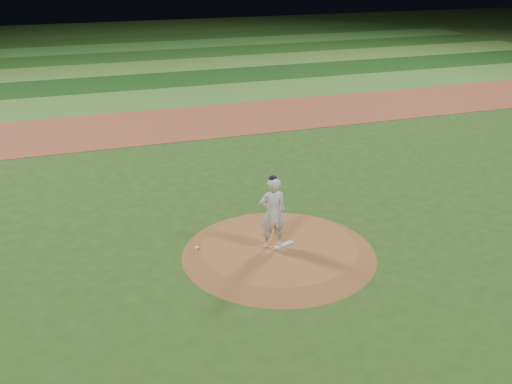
% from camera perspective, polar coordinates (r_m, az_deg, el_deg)
% --- Properties ---
extents(ground, '(120.00, 120.00, 0.00)m').
position_cam_1_polar(ground, '(16.33, 2.29, -6.16)').
color(ground, '#284C18').
rests_on(ground, ground).
extents(infield_dirt_band, '(70.00, 6.00, 0.02)m').
position_cam_1_polar(infield_dirt_band, '(28.88, -7.82, 6.82)').
color(infield_dirt_band, brown).
rests_on(infield_dirt_band, ground).
extents(outfield_stripe_0, '(70.00, 5.00, 0.02)m').
position_cam_1_polar(outfield_stripe_0, '(34.12, -9.72, 9.21)').
color(outfield_stripe_0, '#40752A').
rests_on(outfield_stripe_0, ground).
extents(outfield_stripe_1, '(70.00, 5.00, 0.02)m').
position_cam_1_polar(outfield_stripe_1, '(38.95, -11.02, 10.82)').
color(outfield_stripe_1, '#164014').
rests_on(outfield_stripe_1, ground).
extents(outfield_stripe_2, '(70.00, 5.00, 0.02)m').
position_cam_1_polar(outfield_stripe_2, '(43.81, -12.04, 12.06)').
color(outfield_stripe_2, '#45792C').
rests_on(outfield_stripe_2, ground).
extents(outfield_stripe_3, '(70.00, 5.00, 0.02)m').
position_cam_1_polar(outfield_stripe_3, '(48.71, -12.86, 13.06)').
color(outfield_stripe_3, '#1C4917').
rests_on(outfield_stripe_3, ground).
extents(outfield_stripe_4, '(70.00, 5.00, 0.02)m').
position_cam_1_polar(outfield_stripe_4, '(53.62, -13.54, 13.87)').
color(outfield_stripe_4, '#317129').
rests_on(outfield_stripe_4, ground).
extents(outfield_stripe_5, '(70.00, 5.00, 0.02)m').
position_cam_1_polar(outfield_stripe_5, '(58.55, -14.11, 14.54)').
color(outfield_stripe_5, '#1D4716').
rests_on(outfield_stripe_5, ground).
extents(pitchers_mound, '(5.50, 5.50, 0.25)m').
position_cam_1_polar(pitchers_mound, '(16.27, 2.30, -5.77)').
color(pitchers_mound, brown).
rests_on(pitchers_mound, ground).
extents(pitching_rubber, '(0.65, 0.36, 0.03)m').
position_cam_1_polar(pitching_rubber, '(16.24, 2.81, -5.29)').
color(pitching_rubber, beige).
rests_on(pitching_rubber, pitchers_mound).
extents(rosin_bag, '(0.11, 0.11, 0.06)m').
position_cam_1_polar(rosin_bag, '(16.14, -5.95, -5.52)').
color(rosin_bag, white).
rests_on(rosin_bag, pitchers_mound).
extents(pitcher_on_mound, '(0.79, 0.54, 2.15)m').
position_cam_1_polar(pitcher_on_mound, '(15.67, 1.66, -2.09)').
color(pitcher_on_mound, silver).
rests_on(pitcher_on_mound, pitchers_mound).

